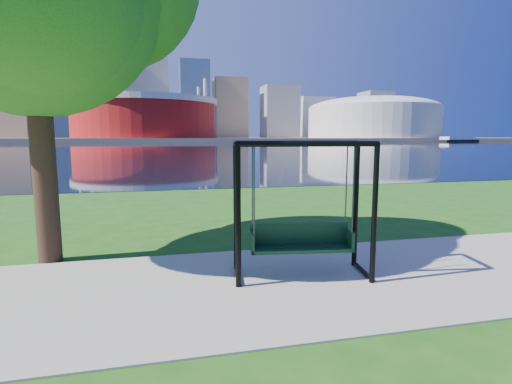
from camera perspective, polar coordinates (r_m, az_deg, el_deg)
name	(u,v)px	position (r m, az deg, el deg)	size (l,w,h in m)	color
ground	(264,274)	(7.29, 1.16, -11.69)	(900.00, 900.00, 0.00)	#1E5114
path	(272,283)	(6.83, 2.24, -12.93)	(120.00, 4.00, 0.03)	#9E937F
river	(167,147)	(108.69, -12.56, 6.36)	(900.00, 180.00, 0.02)	black
far_bank	(163,139)	(312.66, -13.19, 7.36)	(900.00, 228.00, 2.00)	#937F60
stadium	(145,117)	(242.08, -15.60, 10.33)	(83.00, 83.00, 32.00)	maroon
arena	(373,117)	(277.98, 16.36, 10.28)	(84.00, 84.00, 26.56)	beige
skyline	(156,94)	(327.77, -14.16, 13.45)	(392.00, 66.00, 96.50)	gray
swing	(301,212)	(6.95, 6.49, -2.88)	(2.44, 1.33, 2.38)	black
barge	(457,139)	(247.12, 26.82, 6.72)	(28.54, 14.26, 2.76)	black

